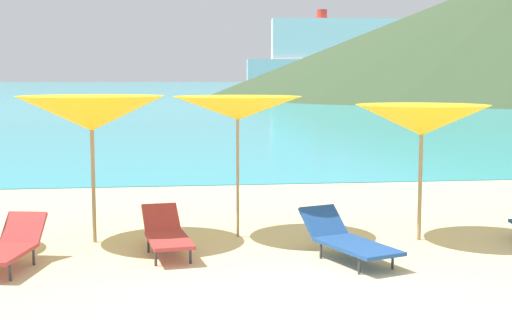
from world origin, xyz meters
The scene contains 9 objects.
ground_plane centered at (0.00, 10.00, -0.15)m, with size 50.00×100.00×0.30m, color beige.
ocean_water centered at (0.00, 229.36, 0.01)m, with size 650.00×440.00×0.02m, color #2DADBC.
umbrella_3 centered at (-2.40, 3.93, 1.93)m, with size 2.39×2.39×2.19m.
umbrella_4 centered at (-0.23, 4.02, 1.99)m, with size 2.16×2.16×2.18m.
umbrella_5 centered at (2.49, 3.45, 1.82)m, with size 2.18×2.18×2.06m.
lounge_chair_1 centered at (-3.35, 2.53, 0.31)m, with size 0.84×1.52×0.63m.
lounge_chair_2 centered at (1.09, 2.39, 0.29)m, with size 1.14×1.79×0.63m.
lounge_chair_5 centered at (-1.33, 3.03, 0.30)m, with size 0.75×1.62×0.60m.
cruise_ship centered at (58.56, 226.18, 9.63)m, with size 66.02×14.94×24.75m.
Camera 1 is at (-1.33, -6.83, 2.45)m, focal length 50.22 mm.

